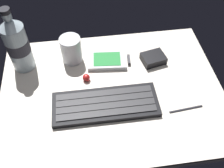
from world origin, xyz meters
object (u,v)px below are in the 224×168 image
Objects in this scene: water_bottle at (17,44)px; trackball_mouse at (86,78)px; stylus_pen at (186,109)px; juice_cup at (71,50)px; charger_block at (153,58)px; keyboard at (106,104)px; handheld_device at (109,60)px.

water_bottle is 21.94cm from trackball_mouse.
water_bottle is 2.19× the size of stylus_pen.
juice_cup is 10.38cm from trackball_mouse.
charger_block is 22.07cm from trackball_mouse.
water_bottle is (-23.09, 18.64, 8.20)cm from keyboard.
juice_cup is at bearing 170.22° from charger_block.
trackball_mouse is (-4.51, 10.07, 0.29)cm from keyboard.
trackball_mouse reaches higher than stylus_pen.
trackball_mouse is at bearing -167.06° from charger_block.
juice_cup is 25.72cm from charger_block.
water_bottle reaches higher than charger_block.
charger_block reaches higher than handheld_device.
trackball_mouse is 29.76cm from stylus_pen.
juice_cup is at bearing 136.75° from stylus_pen.
charger_block is at bearing 12.94° from trackball_mouse.
charger_block is at bearing -9.78° from juice_cup.
handheld_device is at bearing 79.21° from keyboard.
juice_cup is at bearing 166.14° from handheld_device.
handheld_device reaches higher than stylus_pen.
charger_block is (17.00, 15.02, 0.39)cm from keyboard.
trackball_mouse is (-21.51, -4.94, -0.10)cm from charger_block.
trackball_mouse is at bearing -24.76° from water_bottle.
water_bottle is at bearing 174.83° from charger_block.
water_bottle is 41.01cm from charger_block.
stylus_pen is at bearing -38.25° from juice_cup.
handheld_device is at bearing 173.65° from charger_block.
water_bottle is at bearing 147.98° from stylus_pen.
trackball_mouse is (18.59, -8.57, -7.91)cm from water_bottle.
charger_block reaches higher than stylus_pen.
keyboard reaches higher than handheld_device.
water_bottle is at bearing 141.08° from keyboard.
stylus_pen is (4.63, -19.17, -0.85)cm from charger_block.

